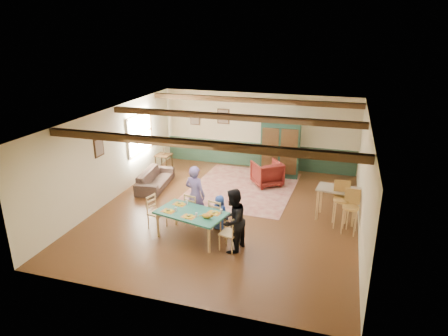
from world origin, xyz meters
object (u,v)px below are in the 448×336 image
(person_woman, at_px, (233,221))
(armoire, at_px, (280,148))
(counter_table, at_px, (337,204))
(bar_stool_right, at_px, (350,212))
(dining_chair_end_left, at_px, (157,212))
(dining_chair_far_left, at_px, (194,208))
(dining_chair_end_right, at_px, (229,232))
(bar_stool_left, at_px, (341,205))
(dining_chair_far_right, at_px, (218,215))
(person_man, at_px, (195,195))
(sofa, at_px, (155,179))
(end_table, at_px, (164,163))
(table_lamp, at_px, (163,147))
(dining_table, at_px, (191,225))
(armchair, at_px, (267,173))
(person_child, at_px, (220,213))
(cat, at_px, (207,215))

(person_woman, xyz_separation_m, armoire, (0.22, 5.14, 0.25))
(counter_table, xyz_separation_m, bar_stool_right, (0.33, -0.67, 0.11))
(dining_chair_end_left, xyz_separation_m, armoire, (2.35, 4.65, 0.57))
(dining_chair_far_left, height_order, dining_chair_end_right, same)
(bar_stool_left, bearing_deg, dining_chair_far_right, -166.38)
(person_man, distance_m, sofa, 2.92)
(dining_chair_far_right, bearing_deg, dining_chair_end_right, 136.17)
(armoire, bearing_deg, counter_table, -57.37)
(end_table, height_order, bar_stool_left, bar_stool_left)
(dining_chair_far_right, xyz_separation_m, bar_stool_right, (3.15, 0.82, 0.13))
(table_lamp, xyz_separation_m, bar_stool_right, (6.32, -2.78, -0.35))
(dining_chair_far_left, relative_size, bar_stool_left, 0.72)
(dining_table, xyz_separation_m, dining_chair_end_right, (1.02, -0.23, 0.09))
(armoire, relative_size, armchair, 2.30)
(sofa, bearing_deg, dining_table, -146.61)
(dining_chair_far_left, bearing_deg, person_man, -90.00)
(dining_chair_end_right, xyz_separation_m, person_man, (-1.21, 1.03, 0.35))
(armoire, xyz_separation_m, armchair, (-0.25, -0.94, -0.61))
(bar_stool_right, bearing_deg, dining_chair_far_right, -159.05)
(dining_chair_end_right, height_order, person_child, person_child)
(dining_chair_end_left, distance_m, armoire, 5.24)
(dining_chair_end_left, relative_size, sofa, 0.46)
(person_man, relative_size, end_table, 2.52)
(dining_chair_end_right, xyz_separation_m, armoire, (0.31, 5.12, 0.57))
(armchair, bearing_deg, person_child, 44.12)
(dining_chair_far_right, distance_m, bar_stool_right, 3.26)
(cat, xyz_separation_m, bar_stool_left, (2.97, 1.88, -0.17))
(bar_stool_left, bearing_deg, dining_table, -161.24)
(dining_chair_end_left, height_order, dining_chair_end_right, same)
(cat, bearing_deg, table_lamp, 138.65)
(armchair, bearing_deg, table_lamp, -39.52)
(dining_chair_far_left, bearing_deg, armchair, -98.95)
(person_child, distance_m, cat, 0.89)
(person_man, distance_m, end_table, 4.20)
(dining_chair_end_right, distance_m, counter_table, 3.24)
(dining_chair_far_right, bearing_deg, end_table, -35.70)
(end_table, height_order, table_lamp, table_lamp)
(armchair, relative_size, bar_stool_right, 0.78)
(dining_chair_far_left, height_order, person_woman, person_woman)
(dining_chair_end_left, height_order, counter_table, counter_table)
(cat, bearing_deg, end_table, 138.65)
(dining_chair_far_left, xyz_separation_m, armchair, (1.29, 3.21, -0.04))
(sofa, xyz_separation_m, counter_table, (5.63, -0.69, 0.17))
(sofa, bearing_deg, person_woman, -137.94)
(end_table, bearing_deg, dining_chair_end_right, -49.97)
(dining_chair_end_right, relative_size, end_table, 1.39)
(dining_table, relative_size, person_woman, 1.09)
(sofa, relative_size, table_lamp, 3.29)
(person_woman, bearing_deg, bar_stool_right, 135.60)
(dining_table, relative_size, dining_chair_end_right, 1.89)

